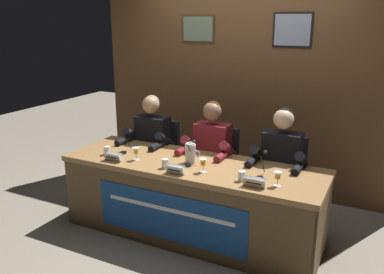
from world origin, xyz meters
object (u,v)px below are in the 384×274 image
(juice_glass_right, at_px, (278,176))
(microphone_right, at_px, (262,169))
(panelist_center, at_px, (209,152))
(nameplate_center, at_px, (176,170))
(microphone_center, at_px, (190,157))
(water_pitcher_central, at_px, (191,153))
(panelist_left, at_px, (149,143))
(water_cup_right, at_px, (242,177))
(nameplate_left, at_px, (113,157))
(nameplate_right, at_px, (254,182))
(chair_left, at_px, (159,161))
(juice_glass_center, at_px, (203,163))
(chair_center, at_px, (216,171))
(chair_right, at_px, (283,183))
(juice_glass_left, at_px, (136,151))
(microphone_left, at_px, (126,145))
(panelist_right, at_px, (279,163))
(water_cup_left, at_px, (107,151))
(conference_table, at_px, (187,190))
(water_cup_center, at_px, (165,164))

(juice_glass_right, relative_size, microphone_right, 0.57)
(panelist_center, xyz_separation_m, nameplate_center, (0.00, -0.71, 0.05))
(microphone_center, distance_m, microphone_right, 0.68)
(nameplate_center, xyz_separation_m, water_pitcher_central, (-0.01, 0.31, 0.05))
(panelist_left, xyz_separation_m, water_cup_right, (1.29, -0.60, 0.05))
(nameplate_left, height_order, nameplate_right, same)
(chair_left, xyz_separation_m, microphone_center, (0.73, -0.65, 0.36))
(juice_glass_right, bearing_deg, juice_glass_center, 178.85)
(chair_center, relative_size, chair_right, 1.00)
(chair_right, bearing_deg, panelist_center, -164.61)
(chair_right, xyz_separation_m, nameplate_right, (-0.02, -0.88, 0.33))
(juice_glass_left, bearing_deg, panelist_left, 110.99)
(nameplate_center, bearing_deg, nameplate_right, 2.94)
(microphone_center, bearing_deg, chair_center, 90.88)
(chair_center, height_order, nameplate_right, chair_center)
(microphone_left, xyz_separation_m, microphone_center, (0.74, -0.04, 0.00))
(chair_left, distance_m, panelist_center, 0.80)
(panelist_right, relative_size, water_cup_right, 14.45)
(microphone_center, xyz_separation_m, chair_right, (0.71, 0.65, -0.36))
(juice_glass_center, height_order, chair_right, chair_right)
(water_cup_left, relative_size, water_pitcher_central, 0.40)
(panelist_center, height_order, juice_glass_right, panelist_center)
(juice_glass_left, relative_size, panelist_center, 0.10)
(conference_table, distance_m, juice_glass_left, 0.61)
(chair_left, bearing_deg, nameplate_right, -31.58)
(conference_table, distance_m, chair_left, 1.00)
(water_cup_right, bearing_deg, nameplate_center, -168.68)
(juice_glass_center, bearing_deg, water_cup_left, 179.73)
(water_cup_right, bearing_deg, juice_glass_right, 4.11)
(chair_left, distance_m, water_cup_center, 1.06)
(juice_glass_right, distance_m, water_cup_right, 0.30)
(chair_center, height_order, juice_glass_right, chair_center)
(nameplate_center, bearing_deg, nameplate_left, 177.61)
(juice_glass_right, xyz_separation_m, microphone_right, (-0.17, 0.13, -0.01))
(chair_right, relative_size, juice_glass_right, 7.26)
(panelist_right, distance_m, water_pitcher_central, 0.84)
(water_cup_right, bearing_deg, nameplate_left, -176.19)
(water_cup_center, xyz_separation_m, water_pitcher_central, (0.14, 0.22, 0.06))
(chair_right, distance_m, nameplate_right, 0.94)
(conference_table, bearing_deg, panelist_center, 89.93)
(nameplate_center, bearing_deg, panelist_left, 135.66)
(chair_center, bearing_deg, water_cup_right, -54.64)
(chair_center, height_order, microphone_center, microphone_center)
(microphone_left, relative_size, nameplate_right, 1.19)
(water_cup_center, relative_size, water_cup_right, 1.00)
(panelist_left, distance_m, chair_center, 0.80)
(chair_center, bearing_deg, nameplate_center, -89.69)
(water_cup_center, xyz_separation_m, panelist_right, (0.88, 0.63, -0.05))
(nameplate_center, relative_size, microphone_right, 0.79)
(chair_left, relative_size, chair_right, 1.00)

